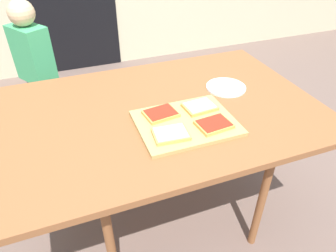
{
  "coord_description": "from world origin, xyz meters",
  "views": [
    {
      "loc": [
        -0.4,
        -1.12,
        1.46
      ],
      "look_at": [
        0.02,
        0.0,
        0.6
      ],
      "focal_mm": 33.07,
      "sensor_mm": 36.0,
      "label": 1
    }
  ],
  "objects_px": {
    "child_left": "(37,73)",
    "dining_table": "(164,117)",
    "pizza_slice_far_right": "(200,107)",
    "pizza_slice_near_left": "(171,134)",
    "plate_white_right": "(226,87)",
    "cutting_board": "(186,123)",
    "pizza_slice_near_right": "(214,124)",
    "pizza_slice_far_left": "(161,113)"
  },
  "relations": [
    {
      "from": "child_left",
      "to": "dining_table",
      "type": "bearing_deg",
      "value": -57.42
    },
    {
      "from": "pizza_slice_far_right",
      "to": "dining_table",
      "type": "bearing_deg",
      "value": 149.91
    },
    {
      "from": "pizza_slice_near_left",
      "to": "plate_white_right",
      "type": "bearing_deg",
      "value": 35.22
    },
    {
      "from": "pizza_slice_far_right",
      "to": "plate_white_right",
      "type": "xyz_separation_m",
      "value": [
        0.22,
        0.15,
        -0.02
      ]
    },
    {
      "from": "cutting_board",
      "to": "pizza_slice_far_right",
      "type": "distance_m",
      "value": 0.12
    },
    {
      "from": "dining_table",
      "to": "cutting_board",
      "type": "relative_size",
      "value": 3.49
    },
    {
      "from": "pizza_slice_near_right",
      "to": "pizza_slice_far_right",
      "type": "bearing_deg",
      "value": 88.46
    },
    {
      "from": "dining_table",
      "to": "cutting_board",
      "type": "height_order",
      "value": "cutting_board"
    },
    {
      "from": "cutting_board",
      "to": "pizza_slice_near_left",
      "type": "height_order",
      "value": "pizza_slice_near_left"
    },
    {
      "from": "dining_table",
      "to": "child_left",
      "type": "distance_m",
      "value": 1.02
    },
    {
      "from": "pizza_slice_near_right",
      "to": "plate_white_right",
      "type": "height_order",
      "value": "pizza_slice_near_right"
    },
    {
      "from": "pizza_slice_near_left",
      "to": "pizza_slice_far_right",
      "type": "bearing_deg",
      "value": 36.33
    },
    {
      "from": "dining_table",
      "to": "pizza_slice_far_left",
      "type": "height_order",
      "value": "pizza_slice_far_left"
    },
    {
      "from": "pizza_slice_far_left",
      "to": "plate_white_right",
      "type": "distance_m",
      "value": 0.42
    },
    {
      "from": "cutting_board",
      "to": "pizza_slice_far_left",
      "type": "height_order",
      "value": "pizza_slice_far_left"
    },
    {
      "from": "pizza_slice_near_left",
      "to": "pizza_slice_near_right",
      "type": "xyz_separation_m",
      "value": [
        0.19,
        -0.0,
        0.0
      ]
    },
    {
      "from": "plate_white_right",
      "to": "pizza_slice_near_left",
      "type": "bearing_deg",
      "value": -144.78
    },
    {
      "from": "pizza_slice_far_right",
      "to": "pizza_slice_near_right",
      "type": "height_order",
      "value": "same"
    },
    {
      "from": "pizza_slice_far_right",
      "to": "plate_white_right",
      "type": "bearing_deg",
      "value": 34.21
    },
    {
      "from": "child_left",
      "to": "pizza_slice_far_right",
      "type": "bearing_deg",
      "value": -53.72
    },
    {
      "from": "dining_table",
      "to": "plate_white_right",
      "type": "distance_m",
      "value": 0.37
    },
    {
      "from": "cutting_board",
      "to": "pizza_slice_far_left",
      "type": "xyz_separation_m",
      "value": [
        -0.08,
        0.08,
        0.02
      ]
    },
    {
      "from": "pizza_slice_far_right",
      "to": "child_left",
      "type": "bearing_deg",
      "value": 126.28
    },
    {
      "from": "pizza_slice_near_left",
      "to": "pizza_slice_near_right",
      "type": "distance_m",
      "value": 0.19
    },
    {
      "from": "pizza_slice_near_left",
      "to": "pizza_slice_far_left",
      "type": "distance_m",
      "value": 0.15
    },
    {
      "from": "pizza_slice_far_left",
      "to": "pizza_slice_near_right",
      "type": "relative_size",
      "value": 1.02
    },
    {
      "from": "plate_white_right",
      "to": "child_left",
      "type": "relative_size",
      "value": 0.19
    },
    {
      "from": "dining_table",
      "to": "pizza_slice_near_left",
      "type": "height_order",
      "value": "pizza_slice_near_left"
    },
    {
      "from": "cutting_board",
      "to": "pizza_slice_near_right",
      "type": "bearing_deg",
      "value": -37.72
    },
    {
      "from": "dining_table",
      "to": "cutting_board",
      "type": "bearing_deg",
      "value": -73.95
    },
    {
      "from": "pizza_slice_far_right",
      "to": "plate_white_right",
      "type": "distance_m",
      "value": 0.26
    },
    {
      "from": "dining_table",
      "to": "pizza_slice_far_right",
      "type": "xyz_separation_m",
      "value": [
        0.14,
        -0.08,
        0.07
      ]
    },
    {
      "from": "pizza_slice_near_left",
      "to": "pizza_slice_near_right",
      "type": "bearing_deg",
      "value": -0.62
    },
    {
      "from": "pizza_slice_near_right",
      "to": "plate_white_right",
      "type": "distance_m",
      "value": 0.37
    },
    {
      "from": "pizza_slice_far_left",
      "to": "plate_white_right",
      "type": "xyz_separation_m",
      "value": [
        0.4,
        0.14,
        -0.02
      ]
    },
    {
      "from": "cutting_board",
      "to": "dining_table",
      "type": "bearing_deg",
      "value": 106.05
    },
    {
      "from": "pizza_slice_far_left",
      "to": "pizza_slice_near_right",
      "type": "distance_m",
      "value": 0.23
    },
    {
      "from": "pizza_slice_near_left",
      "to": "pizza_slice_near_right",
      "type": "height_order",
      "value": "same"
    },
    {
      "from": "pizza_slice_far_right",
      "to": "pizza_slice_near_left",
      "type": "bearing_deg",
      "value": -143.67
    },
    {
      "from": "dining_table",
      "to": "pizza_slice_far_left",
      "type": "xyz_separation_m",
      "value": [
        -0.04,
        -0.07,
        0.07
      ]
    },
    {
      "from": "child_left",
      "to": "pizza_slice_near_left",
      "type": "bearing_deg",
      "value": -65.33
    },
    {
      "from": "pizza_slice_near_right",
      "to": "dining_table",
      "type": "bearing_deg",
      "value": 121.39
    }
  ]
}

